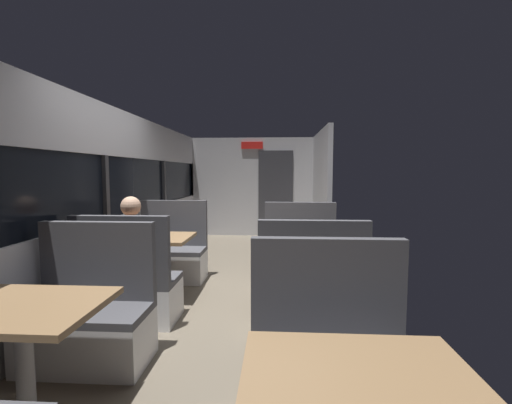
{
  "coord_description": "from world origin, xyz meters",
  "views": [
    {
      "loc": [
        0.58,
        -3.95,
        1.51
      ],
      "look_at": [
        0.17,
        2.84,
        0.91
      ],
      "focal_mm": 24.31,
      "sensor_mm": 36.0,
      "label": 1
    }
  ],
  "objects_px": {
    "dining_table_front_aisle": "(360,402)",
    "dining_table_mid_window": "(153,245)",
    "bench_near_window_facing_entry": "(89,322)",
    "bench_front_aisle_facing_entry": "(330,373)",
    "bench_mid_window_facing_end": "(129,290)",
    "seated_passenger": "(131,268)",
    "bench_rear_aisle_facing_end": "(311,301)",
    "dining_table_rear_aisle": "(305,251)",
    "bench_rear_aisle_facing_entry": "(301,262)",
    "bench_mid_window_facing_entry": "(171,256)",
    "dining_table_near_window": "(22,322)"
  },
  "relations": [
    {
      "from": "bench_mid_window_facing_end",
      "to": "bench_front_aisle_facing_entry",
      "type": "distance_m",
      "value": 2.23
    },
    {
      "from": "bench_near_window_facing_entry",
      "to": "dining_table_mid_window",
      "type": "height_order",
      "value": "bench_near_window_facing_entry"
    },
    {
      "from": "dining_table_near_window",
      "to": "bench_rear_aisle_facing_end",
      "type": "bearing_deg",
      "value": 34.56
    },
    {
      "from": "bench_mid_window_facing_entry",
      "to": "dining_table_near_window",
      "type": "bearing_deg",
      "value": -90.0
    },
    {
      "from": "bench_front_aisle_facing_entry",
      "to": "dining_table_rear_aisle",
      "type": "bearing_deg",
      "value": 90.0
    },
    {
      "from": "dining_table_near_window",
      "to": "bench_mid_window_facing_entry",
      "type": "relative_size",
      "value": 0.82
    },
    {
      "from": "bench_near_window_facing_entry",
      "to": "bench_front_aisle_facing_entry",
      "type": "distance_m",
      "value": 1.89
    },
    {
      "from": "dining_table_mid_window",
      "to": "dining_table_rear_aisle",
      "type": "distance_m",
      "value": 1.8
    },
    {
      "from": "dining_table_near_window",
      "to": "dining_table_mid_window",
      "type": "distance_m",
      "value": 2.13
    },
    {
      "from": "bench_near_window_facing_entry",
      "to": "seated_passenger",
      "type": "xyz_separation_m",
      "value": [
        0.0,
        0.81,
        0.21
      ]
    },
    {
      "from": "dining_table_rear_aisle",
      "to": "dining_table_mid_window",
      "type": "bearing_deg",
      "value": 173.62
    },
    {
      "from": "bench_mid_window_facing_end",
      "to": "bench_rear_aisle_facing_end",
      "type": "xyz_separation_m",
      "value": [
        1.79,
        -0.2,
        0.0
      ]
    },
    {
      "from": "bench_near_window_facing_entry",
      "to": "bench_mid_window_facing_entry",
      "type": "relative_size",
      "value": 1.0
    },
    {
      "from": "bench_rear_aisle_facing_entry",
      "to": "bench_mid_window_facing_entry",
      "type": "bearing_deg",
      "value": 173.62
    },
    {
      "from": "dining_table_near_window",
      "to": "bench_rear_aisle_facing_entry",
      "type": "relative_size",
      "value": 0.82
    },
    {
      "from": "bench_near_window_facing_entry",
      "to": "seated_passenger",
      "type": "bearing_deg",
      "value": 90.0
    },
    {
      "from": "dining_table_mid_window",
      "to": "bench_near_window_facing_entry",
      "type": "bearing_deg",
      "value": -90.0
    },
    {
      "from": "dining_table_mid_window",
      "to": "dining_table_rear_aisle",
      "type": "bearing_deg",
      "value": -6.38
    },
    {
      "from": "bench_front_aisle_facing_entry",
      "to": "dining_table_rear_aisle",
      "type": "distance_m",
      "value": 1.86
    },
    {
      "from": "dining_table_mid_window",
      "to": "seated_passenger",
      "type": "bearing_deg",
      "value": -90.0
    },
    {
      "from": "bench_front_aisle_facing_entry",
      "to": "seated_passenger",
      "type": "relative_size",
      "value": 0.87
    },
    {
      "from": "bench_mid_window_facing_entry",
      "to": "bench_rear_aisle_facing_entry",
      "type": "height_order",
      "value": "same"
    },
    {
      "from": "dining_table_near_window",
      "to": "dining_table_front_aisle",
      "type": "height_order",
      "value": "same"
    },
    {
      "from": "dining_table_rear_aisle",
      "to": "bench_rear_aisle_facing_entry",
      "type": "xyz_separation_m",
      "value": [
        0.0,
        0.7,
        -0.31
      ]
    },
    {
      "from": "dining_table_mid_window",
      "to": "bench_rear_aisle_facing_end",
      "type": "distance_m",
      "value": 2.03
    },
    {
      "from": "dining_table_rear_aisle",
      "to": "bench_rear_aisle_facing_end",
      "type": "bearing_deg",
      "value": -90.0
    },
    {
      "from": "bench_near_window_facing_entry",
      "to": "bench_rear_aisle_facing_end",
      "type": "bearing_deg",
      "value": 16.6
    },
    {
      "from": "bench_near_window_facing_entry",
      "to": "dining_table_front_aisle",
      "type": "bearing_deg",
      "value": -35.98
    },
    {
      "from": "dining_table_near_window",
      "to": "bench_mid_window_facing_end",
      "type": "distance_m",
      "value": 1.47
    },
    {
      "from": "dining_table_mid_window",
      "to": "bench_rear_aisle_facing_end",
      "type": "bearing_deg",
      "value": -26.68
    },
    {
      "from": "bench_rear_aisle_facing_entry",
      "to": "bench_near_window_facing_entry",
      "type": "bearing_deg",
      "value": -132.81
    },
    {
      "from": "dining_table_front_aisle",
      "to": "dining_table_mid_window",
      "type": "bearing_deg",
      "value": 123.23
    },
    {
      "from": "bench_near_window_facing_entry",
      "to": "bench_rear_aisle_facing_entry",
      "type": "bearing_deg",
      "value": 47.19
    },
    {
      "from": "bench_near_window_facing_entry",
      "to": "dining_table_rear_aisle",
      "type": "xyz_separation_m",
      "value": [
        1.79,
        1.23,
        0.31
      ]
    },
    {
      "from": "bench_mid_window_facing_end",
      "to": "bench_front_aisle_facing_entry",
      "type": "bearing_deg",
      "value": -36.69
    },
    {
      "from": "bench_rear_aisle_facing_end",
      "to": "seated_passenger",
      "type": "relative_size",
      "value": 0.87
    },
    {
      "from": "dining_table_rear_aisle",
      "to": "bench_rear_aisle_facing_end",
      "type": "distance_m",
      "value": 0.77
    },
    {
      "from": "bench_near_window_facing_entry",
      "to": "dining_table_mid_window",
      "type": "bearing_deg",
      "value": 90.0
    },
    {
      "from": "bench_mid_window_facing_entry",
      "to": "bench_rear_aisle_facing_end",
      "type": "relative_size",
      "value": 1.0
    },
    {
      "from": "dining_table_mid_window",
      "to": "seated_passenger",
      "type": "distance_m",
      "value": 0.64
    },
    {
      "from": "dining_table_front_aisle",
      "to": "bench_rear_aisle_facing_entry",
      "type": "height_order",
      "value": "bench_rear_aisle_facing_entry"
    },
    {
      "from": "bench_front_aisle_facing_entry",
      "to": "dining_table_rear_aisle",
      "type": "xyz_separation_m",
      "value": [
        0.0,
        1.83,
        0.31
      ]
    },
    {
      "from": "dining_table_rear_aisle",
      "to": "bench_mid_window_facing_entry",
      "type": "bearing_deg",
      "value": 153.32
    },
    {
      "from": "dining_table_near_window",
      "to": "dining_table_rear_aisle",
      "type": "bearing_deg",
      "value": 47.19
    },
    {
      "from": "bench_near_window_facing_entry",
      "to": "dining_table_mid_window",
      "type": "xyz_separation_m",
      "value": [
        0.0,
        1.43,
        0.31
      ]
    },
    {
      "from": "seated_passenger",
      "to": "bench_mid_window_facing_end",
      "type": "bearing_deg",
      "value": -90.0
    },
    {
      "from": "bench_front_aisle_facing_entry",
      "to": "bench_rear_aisle_facing_end",
      "type": "height_order",
      "value": "same"
    },
    {
      "from": "dining_table_rear_aisle",
      "to": "dining_table_front_aisle",
      "type": "bearing_deg",
      "value": -90.0
    },
    {
      "from": "bench_rear_aisle_facing_end",
      "to": "bench_rear_aisle_facing_entry",
      "type": "distance_m",
      "value": 1.4
    },
    {
      "from": "dining_table_rear_aisle",
      "to": "bench_near_window_facing_entry",
      "type": "bearing_deg",
      "value": -145.44
    }
  ]
}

